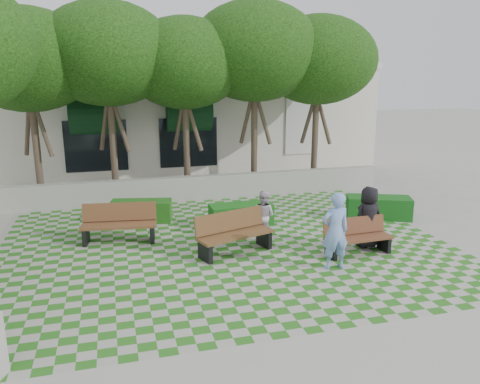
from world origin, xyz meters
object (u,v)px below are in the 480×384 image
object	(u,v)px
bench_east	(357,237)
hedge_midright	(241,215)
bench_mid	(234,234)
person_blue	(335,231)
person_white	(263,216)
person_dark	(368,217)
bench_west	(119,224)
hedge_east	(379,207)
hedge_midleft	(141,211)

from	to	relation	value
bench_east	hedge_midright	distance (m)	3.86
bench_mid	person_blue	world-z (taller)	person_blue
person_white	bench_mid	bearing A→B (deg)	82.46
bench_east	person_dark	xyz separation A→B (m)	(0.51, 0.37, 0.39)
bench_west	person_dark	distance (m)	6.86
hedge_east	hedge_midleft	distance (m)	7.71
bench_east	hedge_east	size ratio (longest dim) A/B	0.89
person_blue	person_white	distance (m)	2.59
hedge_midleft	person_blue	distance (m)	6.65
person_dark	person_white	bearing A→B (deg)	-31.31
bench_mid	hedge_midleft	distance (m)	4.08
bench_mid	person_dark	size ratio (longest dim) A/B	1.29
hedge_midleft	person_blue	xyz separation A→B (m)	(4.23, -5.10, 0.62)
bench_west	hedge_midright	bearing A→B (deg)	15.77
person_blue	person_dark	bearing A→B (deg)	-143.56
bench_east	person_blue	xyz separation A→B (m)	(-1.03, -0.73, 0.50)
bench_east	person_blue	bearing A→B (deg)	-147.22
person_dark	hedge_midleft	bearing A→B (deg)	-39.62
bench_east	bench_mid	xyz separation A→B (m)	(-3.09, 0.92, 0.07)
bench_mid	bench_west	size ratio (longest dim) A/B	1.03
bench_mid	hedge_midleft	bearing A→B (deg)	103.81
hedge_east	hedge_midleft	xyz separation A→B (m)	(-7.52, 1.73, -0.02)
bench_west	person_dark	size ratio (longest dim) A/B	1.25
hedge_midright	hedge_midleft	xyz separation A→B (m)	(-2.97, 1.26, -0.00)
hedge_east	person_white	distance (m)	4.44
bench_mid	hedge_midright	bearing A→B (deg)	51.55
person_dark	person_white	xyz separation A→B (m)	(-2.56, 1.27, -0.12)
bench_east	person_white	distance (m)	2.64
bench_east	bench_mid	distance (m)	3.22
hedge_east	bench_east	bearing A→B (deg)	-130.61
hedge_midright	hedge_midleft	bearing A→B (deg)	157.00
bench_mid	person_blue	bearing A→B (deg)	-56.82
hedge_midleft	bench_mid	bearing A→B (deg)	-57.95
hedge_east	person_blue	bearing A→B (deg)	-134.31
hedge_east	person_dark	distance (m)	2.91
hedge_midleft	person_white	world-z (taller)	person_white
bench_mid	person_blue	xyz separation A→B (m)	(2.06, -1.65, 0.43)
bench_mid	person_dark	distance (m)	3.66
hedge_midright	person_dark	bearing A→B (deg)	-44.45
bench_west	person_dark	bearing A→B (deg)	-11.14
bench_mid	hedge_east	size ratio (longest dim) A/B	1.08
bench_east	bench_west	distance (m)	6.51
bench_mid	person_white	distance (m)	1.29
bench_west	hedge_east	xyz separation A→B (m)	(8.23, 0.05, -0.16)
bench_west	hedge_midleft	distance (m)	1.92
hedge_midleft	hedge_east	bearing A→B (deg)	-12.96
bench_east	bench_mid	size ratio (longest dim) A/B	0.83
person_dark	bench_west	bearing A→B (deg)	-23.82
bench_mid	hedge_east	xyz separation A→B (m)	(5.35, 1.73, -0.17)
bench_east	bench_west	xyz separation A→B (m)	(-5.97, 2.59, 0.06)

